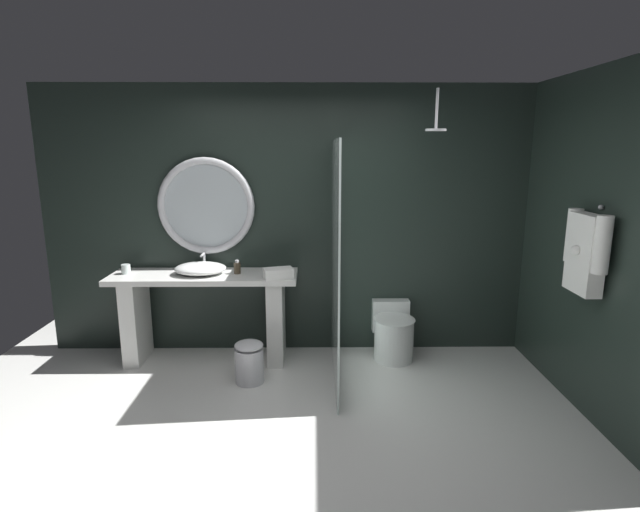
{
  "coord_description": "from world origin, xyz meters",
  "views": [
    {
      "loc": [
        0.24,
        -2.95,
        2.01
      ],
      "look_at": [
        0.28,
        0.82,
        1.19
      ],
      "focal_mm": 27.91,
      "sensor_mm": 36.0,
      "label": 1
    }
  ],
  "objects_px": {
    "waste_bin": "(249,361)",
    "folded_hand_towel": "(278,273)",
    "tumbler_cup": "(126,269)",
    "vessel_sink": "(200,268)",
    "round_wall_mirror": "(206,206)",
    "soap_dispenser": "(237,268)",
    "toilet": "(393,332)",
    "hanging_bathrobe": "(586,250)",
    "rain_shower_head": "(436,125)"
  },
  "relations": [
    {
      "from": "vessel_sink",
      "to": "waste_bin",
      "type": "bearing_deg",
      "value": -44.11
    },
    {
      "from": "toilet",
      "to": "waste_bin",
      "type": "height_order",
      "value": "toilet"
    },
    {
      "from": "vessel_sink",
      "to": "tumbler_cup",
      "type": "height_order",
      "value": "vessel_sink"
    },
    {
      "from": "vessel_sink",
      "to": "soap_dispenser",
      "type": "distance_m",
      "value": 0.34
    },
    {
      "from": "vessel_sink",
      "to": "tumbler_cup",
      "type": "distance_m",
      "value": 0.7
    },
    {
      "from": "vessel_sink",
      "to": "hanging_bathrobe",
      "type": "height_order",
      "value": "hanging_bathrobe"
    },
    {
      "from": "hanging_bathrobe",
      "to": "waste_bin",
      "type": "distance_m",
      "value": 2.82
    },
    {
      "from": "folded_hand_towel",
      "to": "rain_shower_head",
      "type": "bearing_deg",
      "value": -1.07
    },
    {
      "from": "waste_bin",
      "to": "round_wall_mirror",
      "type": "bearing_deg",
      "value": 122.89
    },
    {
      "from": "vessel_sink",
      "to": "folded_hand_towel",
      "type": "height_order",
      "value": "vessel_sink"
    },
    {
      "from": "folded_hand_towel",
      "to": "waste_bin",
      "type": "bearing_deg",
      "value": -127.26
    },
    {
      "from": "tumbler_cup",
      "to": "vessel_sink",
      "type": "bearing_deg",
      "value": -1.09
    },
    {
      "from": "waste_bin",
      "to": "folded_hand_towel",
      "type": "bearing_deg",
      "value": 52.74
    },
    {
      "from": "folded_hand_towel",
      "to": "soap_dispenser",
      "type": "bearing_deg",
      "value": 156.3
    },
    {
      "from": "round_wall_mirror",
      "to": "folded_hand_towel",
      "type": "bearing_deg",
      "value": -29.53
    },
    {
      "from": "rain_shower_head",
      "to": "folded_hand_towel",
      "type": "distance_m",
      "value": 1.88
    },
    {
      "from": "toilet",
      "to": "soap_dispenser",
      "type": "bearing_deg",
      "value": -178.59
    },
    {
      "from": "waste_bin",
      "to": "folded_hand_towel",
      "type": "height_order",
      "value": "folded_hand_towel"
    },
    {
      "from": "soap_dispenser",
      "to": "round_wall_mirror",
      "type": "xyz_separation_m",
      "value": [
        -0.31,
        0.23,
        0.55
      ]
    },
    {
      "from": "vessel_sink",
      "to": "rain_shower_head",
      "type": "height_order",
      "value": "rain_shower_head"
    },
    {
      "from": "vessel_sink",
      "to": "folded_hand_towel",
      "type": "xyz_separation_m",
      "value": [
        0.74,
        -0.16,
        -0.01
      ]
    },
    {
      "from": "round_wall_mirror",
      "to": "hanging_bathrobe",
      "type": "distance_m",
      "value": 3.26
    },
    {
      "from": "hanging_bathrobe",
      "to": "waste_bin",
      "type": "height_order",
      "value": "hanging_bathrobe"
    },
    {
      "from": "tumbler_cup",
      "to": "folded_hand_towel",
      "type": "relative_size",
      "value": 0.35
    },
    {
      "from": "round_wall_mirror",
      "to": "hanging_bathrobe",
      "type": "bearing_deg",
      "value": -22.41
    },
    {
      "from": "soap_dispenser",
      "to": "folded_hand_towel",
      "type": "height_order",
      "value": "soap_dispenser"
    },
    {
      "from": "folded_hand_towel",
      "to": "toilet",
      "type": "bearing_deg",
      "value": 10.97
    },
    {
      "from": "vessel_sink",
      "to": "tumbler_cup",
      "type": "xyz_separation_m",
      "value": [
        -0.7,
        0.01,
        -0.01
      ]
    },
    {
      "from": "rain_shower_head",
      "to": "folded_hand_towel",
      "type": "height_order",
      "value": "rain_shower_head"
    },
    {
      "from": "soap_dispenser",
      "to": "round_wall_mirror",
      "type": "height_order",
      "value": "round_wall_mirror"
    },
    {
      "from": "tumbler_cup",
      "to": "folded_hand_towel",
      "type": "xyz_separation_m",
      "value": [
        1.44,
        -0.17,
        0.0
      ]
    },
    {
      "from": "hanging_bathrobe",
      "to": "tumbler_cup",
      "type": "bearing_deg",
      "value": 164.82
    },
    {
      "from": "toilet",
      "to": "folded_hand_towel",
      "type": "xyz_separation_m",
      "value": [
        -1.09,
        -0.21,
        0.65
      ]
    },
    {
      "from": "tumbler_cup",
      "to": "toilet",
      "type": "distance_m",
      "value": 2.61
    },
    {
      "from": "tumbler_cup",
      "to": "rain_shower_head",
      "type": "relative_size",
      "value": 0.26
    },
    {
      "from": "rain_shower_head",
      "to": "hanging_bathrobe",
      "type": "bearing_deg",
      "value": -40.81
    },
    {
      "from": "vessel_sink",
      "to": "folded_hand_towel",
      "type": "relative_size",
      "value": 1.84
    },
    {
      "from": "toilet",
      "to": "folded_hand_towel",
      "type": "relative_size",
      "value": 2.27
    },
    {
      "from": "hanging_bathrobe",
      "to": "waste_bin",
      "type": "relative_size",
      "value": 1.73
    },
    {
      "from": "hanging_bathrobe",
      "to": "folded_hand_towel",
      "type": "bearing_deg",
      "value": 159.95
    },
    {
      "from": "vessel_sink",
      "to": "tumbler_cup",
      "type": "bearing_deg",
      "value": 178.91
    },
    {
      "from": "soap_dispenser",
      "to": "hanging_bathrobe",
      "type": "distance_m",
      "value": 2.91
    },
    {
      "from": "tumbler_cup",
      "to": "waste_bin",
      "type": "relative_size",
      "value": 0.24
    },
    {
      "from": "round_wall_mirror",
      "to": "folded_hand_towel",
      "type": "height_order",
      "value": "round_wall_mirror"
    },
    {
      "from": "tumbler_cup",
      "to": "soap_dispenser",
      "type": "height_order",
      "value": "soap_dispenser"
    },
    {
      "from": "round_wall_mirror",
      "to": "hanging_bathrobe",
      "type": "xyz_separation_m",
      "value": [
        3.01,
        -1.24,
        -0.18
      ]
    },
    {
      "from": "vessel_sink",
      "to": "toilet",
      "type": "distance_m",
      "value": 1.94
    },
    {
      "from": "soap_dispenser",
      "to": "hanging_bathrobe",
      "type": "bearing_deg",
      "value": -20.6
    },
    {
      "from": "round_wall_mirror",
      "to": "hanging_bathrobe",
      "type": "relative_size",
      "value": 1.43
    },
    {
      "from": "vessel_sink",
      "to": "round_wall_mirror",
      "type": "height_order",
      "value": "round_wall_mirror"
    }
  ]
}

